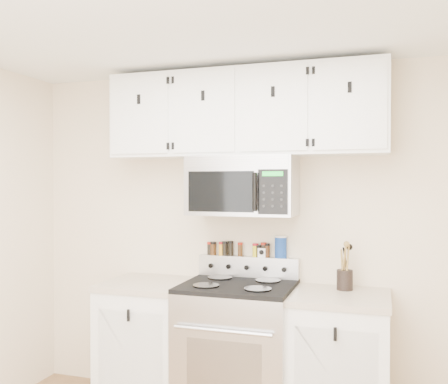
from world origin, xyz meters
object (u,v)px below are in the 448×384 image
Objects in this scene: range at (238,350)px; utensil_crock at (345,278)px; salt_canister at (281,247)px; microwave at (243,186)px.

range is 3.47× the size of utensil_crock.
microwave is at bearing -147.43° from salt_canister.
salt_canister is (0.24, 0.28, 0.69)m from range.
range is 1.15m from microwave.
utensil_crock reaches higher than range.
range is 6.78× the size of salt_canister.
salt_canister is (0.24, 0.16, -0.45)m from microwave.
microwave is (0.00, 0.13, 1.14)m from range.
microwave is 0.53m from salt_canister.
utensil_crock is at bearing -14.32° from salt_canister.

